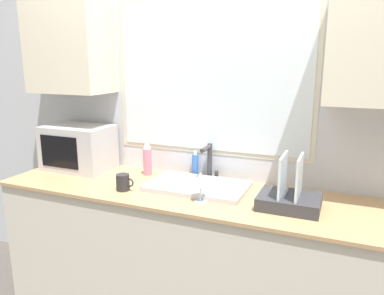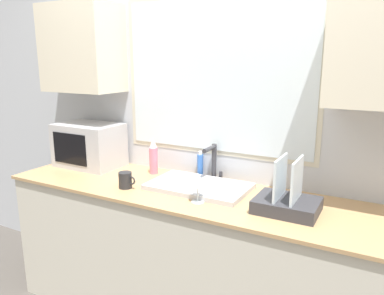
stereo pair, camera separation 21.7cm
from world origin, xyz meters
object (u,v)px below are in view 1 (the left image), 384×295
(dish_rack, at_px, (289,197))
(wine_glass, at_px, (200,180))
(soap_bottle, at_px, (195,165))
(microwave, at_px, (78,148))
(faucet, at_px, (209,159))
(mug_near_sink, at_px, (123,182))
(spray_bottle, at_px, (147,158))

(dish_rack, distance_m, wine_glass, 0.49)
(dish_rack, distance_m, soap_bottle, 0.75)
(microwave, height_order, wine_glass, microwave)
(faucet, height_order, dish_rack, dish_rack)
(faucet, xyz_separation_m, microwave, (-0.96, -0.13, 0.02))
(microwave, height_order, soap_bottle, microwave)
(microwave, bearing_deg, mug_near_sink, -26.23)
(mug_near_sink, bearing_deg, dish_rack, 6.43)
(spray_bottle, relative_size, soap_bottle, 1.42)
(microwave, xyz_separation_m, soap_bottle, (0.84, 0.16, -0.08))
(dish_rack, bearing_deg, faucet, 152.80)
(faucet, height_order, microwave, microwave)
(soap_bottle, bearing_deg, faucet, -15.31)
(soap_bottle, bearing_deg, spray_bottle, -163.01)
(dish_rack, bearing_deg, mug_near_sink, -173.57)
(faucet, bearing_deg, wine_glass, -76.77)
(mug_near_sink, relative_size, wine_glass, 0.68)
(faucet, bearing_deg, spray_bottle, -171.32)
(spray_bottle, bearing_deg, faucet, 8.68)
(dish_rack, height_order, mug_near_sink, dish_rack)
(faucet, height_order, mug_near_sink, faucet)
(faucet, distance_m, mug_near_sink, 0.58)
(faucet, bearing_deg, soap_bottle, 164.69)
(soap_bottle, height_order, mug_near_sink, soap_bottle)
(mug_near_sink, bearing_deg, wine_glass, 0.53)
(dish_rack, xyz_separation_m, wine_glass, (-0.47, -0.11, 0.07))
(spray_bottle, relative_size, wine_glass, 1.45)
(dish_rack, height_order, spray_bottle, dish_rack)
(dish_rack, bearing_deg, spray_bottle, 167.24)
(soap_bottle, distance_m, mug_near_sink, 0.52)
(soap_bottle, relative_size, mug_near_sink, 1.52)
(faucet, relative_size, microwave, 0.51)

